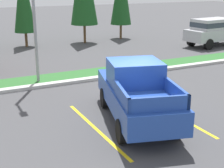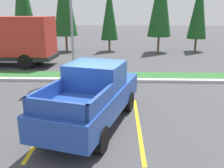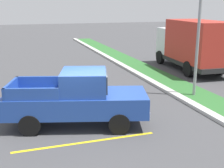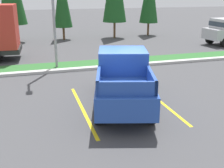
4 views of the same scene
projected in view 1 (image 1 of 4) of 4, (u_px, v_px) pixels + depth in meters
The scene contains 7 objects.
ground_plane at pixel (134, 116), 12.12m from camera, with size 120.00×120.00×0.00m, color #424244.
parking_line_near at pixel (96, 129), 11.06m from camera, with size 0.12×4.80×0.01m, color yellow.
parking_line_far at pixel (172, 113), 12.40m from camera, with size 0.12×4.80×0.01m, color yellow.
curb_strip at pixel (83, 80), 16.37m from camera, with size 56.00×0.40×0.15m, color #B2B2AD.
grass_median at pixel (75, 76), 17.32m from camera, with size 56.00×1.80×0.06m, color #2D662D.
pickup_truck_main at pixel (136, 92), 11.48m from camera, with size 3.25×5.54×2.10m.
suv_distant at pixel (213, 30), 25.17m from camera, with size 4.76×2.32×2.10m.
Camera 1 is at (-5.79, -9.68, 4.66)m, focal length 53.26 mm.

